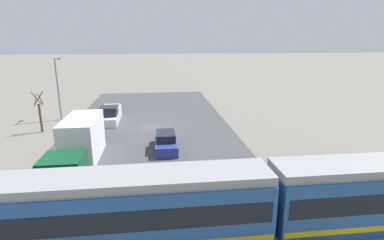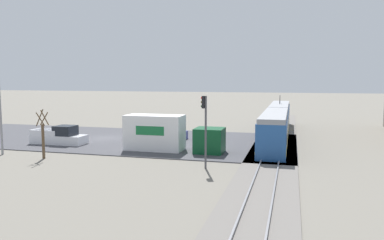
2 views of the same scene
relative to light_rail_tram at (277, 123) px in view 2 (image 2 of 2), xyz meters
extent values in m
plane|color=slate|center=(6.16, -19.26, -1.78)|extent=(320.00, 320.00, 0.00)
cube|color=#424247|center=(6.16, -19.26, -1.74)|extent=(17.45, 42.96, 0.08)
cube|color=slate|center=(6.16, 0.00, -1.74)|extent=(69.33, 4.40, 0.08)
cube|color=gray|center=(6.16, -0.72, -1.63)|extent=(67.95, 0.10, 0.14)
cube|color=gray|center=(6.16, 0.72, -1.63)|extent=(67.95, 0.10, 0.14)
cube|color=#235193|center=(-7.07, 0.00, -0.17)|extent=(13.78, 2.52, 3.07)
cube|color=black|center=(-7.07, 0.00, 0.20)|extent=(13.37, 2.55, 1.02)
cube|color=gold|center=(-7.07, 0.00, -1.12)|extent=(13.65, 2.56, 0.29)
cube|color=gray|center=(-7.07, 0.00, 1.58)|extent=(13.78, 2.32, 0.44)
cube|color=#235193|center=(7.07, 0.00, -0.17)|extent=(13.78, 2.52, 3.07)
cube|color=black|center=(7.07, 0.00, 0.20)|extent=(13.37, 2.55, 1.02)
cube|color=gold|center=(7.07, 0.00, -1.12)|extent=(13.65, 2.56, 0.29)
cube|color=gray|center=(7.07, 0.00, 1.58)|extent=(13.78, 2.32, 0.44)
cylinder|color=#2D2D33|center=(-7.52, 0.00, 2.35)|extent=(0.66, 0.07, 1.15)
cylinder|color=#2D2D33|center=(-6.62, 0.00, 2.35)|extent=(0.66, 0.07, 1.15)
cube|color=#2D2D33|center=(-7.07, 0.00, 2.90)|extent=(1.10, 0.08, 0.06)
cube|color=#0C4723|center=(11.36, -5.67, -0.56)|extent=(2.51, 2.62, 2.29)
cube|color=white|center=(11.36, -11.08, -0.02)|extent=(2.51, 5.57, 3.36)
cube|color=#196B38|center=(12.62, -11.08, 0.32)|extent=(0.02, 2.79, 0.84)
cube|color=silver|center=(10.79, -22.07, -1.23)|extent=(2.05, 5.83, 0.93)
cube|color=black|center=(10.79, -21.25, -0.26)|extent=(1.89, 1.98, 1.01)
cube|color=silver|center=(11.73, -23.29, -0.49)|extent=(0.12, 2.92, 0.54)
cube|color=silver|center=(9.84, -23.29, -0.49)|extent=(0.12, 2.92, 0.54)
cube|color=silver|center=(10.79, -24.87, -0.49)|extent=(1.89, 0.23, 0.54)
cube|color=red|center=(11.59, -24.96, -0.95)|extent=(0.14, 0.04, 0.18)
cube|color=navy|center=(4.69, -12.17, -1.25)|extent=(1.87, 4.61, 0.89)
cube|color=black|center=(4.69, -12.17, -0.48)|extent=(1.61, 2.40, 0.66)
cylinder|color=#47474C|center=(17.18, -4.70, 1.02)|extent=(0.16, 0.16, 5.60)
cube|color=black|center=(17.18, -4.88, 3.34)|extent=(0.28, 0.22, 0.95)
sphere|color=red|center=(17.18, -5.00, 3.66)|extent=(0.18, 0.18, 0.18)
sphere|color=#3C2C06|center=(17.18, -5.00, 3.34)|extent=(0.18, 0.18, 0.18)
sphere|color=black|center=(17.18, -5.00, 3.02)|extent=(0.18, 0.18, 0.18)
cylinder|color=brown|center=(17.37, -19.05, -0.28)|extent=(0.24, 0.24, 3.00)
cylinder|color=brown|center=(17.62, -19.05, 1.69)|extent=(0.09, 0.85, 1.16)
cylinder|color=brown|center=(17.37, -18.80, 1.80)|extent=(1.02, 0.09, 1.40)
cylinder|color=brown|center=(17.12, -19.05, 1.69)|extent=(0.09, 0.85, 1.16)
cylinder|color=brown|center=(17.37, -19.30, 1.80)|extent=(1.02, 0.09, 1.40)
cylinder|color=gray|center=(16.80, -23.86, 1.88)|extent=(0.20, 0.20, 7.32)
camera|label=1|loc=(5.40, 12.55, 7.71)|focal=28.00mm
camera|label=2|loc=(44.79, 1.64, 5.06)|focal=35.00mm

